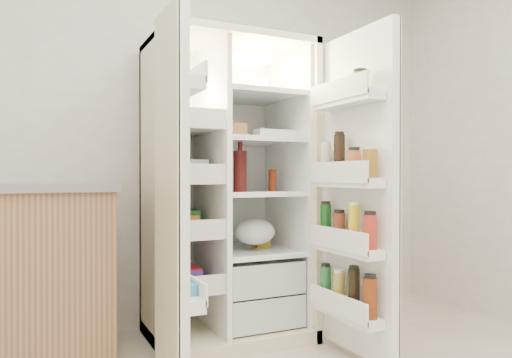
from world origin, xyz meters
name	(u,v)px	position (x,y,z in m)	size (l,w,h in m)	color
wall_back	(181,121)	(0.00, 2.00, 1.35)	(4.00, 0.02, 2.70)	silver
refrigerator	(227,215)	(0.19, 1.65, 0.74)	(0.92, 0.70, 1.80)	beige
freezer_door	(172,196)	(-0.32, 1.05, 0.89)	(0.15, 0.40, 1.72)	white
fridge_door	(357,198)	(0.66, 0.96, 0.87)	(0.17, 0.58, 1.72)	white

